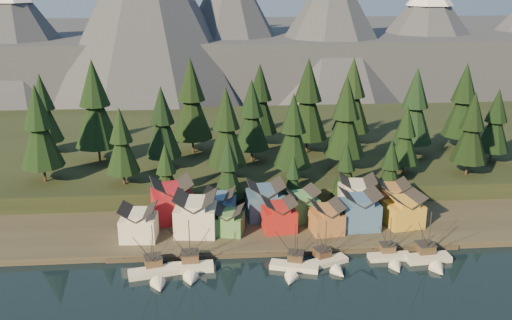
{
  "coord_description": "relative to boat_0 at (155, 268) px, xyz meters",
  "views": [
    {
      "loc": [
        -16.27,
        -99.37,
        60.89
      ],
      "look_at": [
        -5.59,
        30.0,
        17.93
      ],
      "focal_mm": 40.0,
      "sensor_mm": 36.0,
      "label": 1
    }
  ],
  "objects": [
    {
      "name": "tree_hill_5",
      "position": [
        16.52,
        42.38,
        17.95
      ],
      "size": [
        11.18,
        11.18,
        26.05
      ],
      "color": "#332319",
      "rests_on": "hillside"
    },
    {
      "name": "house_back_1",
      "position": [
        14.07,
        24.08,
        3.54
      ],
      "size": [
        8.51,
        8.58,
        8.26
      ],
      "rotation": [
        0.0,
        0.0,
        -0.17
      ],
      "color": "#3B5D8D",
      "rests_on": "shore_strip"
    },
    {
      "name": "tree_hill_1",
      "position": [
        -21.48,
        60.38,
        20.76
      ],
      "size": [
        13.39,
        13.39,
        31.18
      ],
      "color": "#332319",
      "rests_on": "hillside"
    },
    {
      "name": "house_back_2",
      "position": [
        25.56,
        25.41,
        4.24
      ],
      "size": [
        9.55,
        8.86,
        9.59
      ],
      "rotation": [
        0.0,
        0.0,
        0.07
      ],
      "color": "#325377",
      "rests_on": "shore_strip"
    },
    {
      "name": "tree_hill_13",
      "position": [
        84.52,
        40.38,
        16.83
      ],
      "size": [
        10.3,
        10.3,
        24.0
      ],
      "color": "#332319",
      "rests_on": "hillside"
    },
    {
      "name": "hillside",
      "position": [
        28.52,
        82.38,
        0.71
      ],
      "size": [
        420.0,
        100.0,
        6.0
      ],
      "primitive_type": "cube",
      "color": "black",
      "rests_on": "ground"
    },
    {
      "name": "house_back_3",
      "position": [
        34.42,
        23.76,
        3.47
      ],
      "size": [
        9.27,
        8.59,
        8.12
      ],
      "rotation": [
        0.0,
        0.0,
        0.21
      ],
      "color": "#49874E",
      "rests_on": "shore_strip"
    },
    {
      "name": "tree_hill_10",
      "position": [
        58.52,
        72.38,
        19.58
      ],
      "size": [
        12.47,
        12.47,
        29.04
      ],
      "color": "#332319",
      "rests_on": "hillside"
    },
    {
      "name": "tree_hill_17",
      "position": [
        96.52,
        50.38,
        16.12
      ],
      "size": [
        9.75,
        9.75,
        22.71
      ],
      "color": "#332319",
      "rests_on": "hillside"
    },
    {
      "name": "tree_hill_0",
      "position": [
        -33.48,
        44.38,
        18.55
      ],
      "size": [
        11.66,
        11.66,
        27.16
      ],
      "color": "#332319",
      "rests_on": "hillside"
    },
    {
      "name": "house_back_5",
      "position": [
        58.37,
        26.02,
        3.69
      ],
      "size": [
        8.13,
        8.22,
        8.55
      ],
      "rotation": [
        0.0,
        0.0,
        -0.07
      ],
      "color": "olive",
      "rests_on": "shore_strip"
    },
    {
      "name": "tree_shore_2",
      "position": [
        33.52,
        32.38,
        6.94
      ],
      "size": [
        6.08,
        6.08,
        14.17
      ],
      "color": "#332319",
      "rests_on": "shore_strip"
    },
    {
      "name": "house_front_6",
      "position": [
        58.86,
        17.96,
        3.56
      ],
      "size": [
        9.45,
        9.08,
        8.29
      ],
      "rotation": [
        0.0,
        0.0,
        0.16
      ],
      "color": "gold",
      "rests_on": "shore_strip"
    },
    {
      "name": "tree_hill_11",
      "position": [
        66.52,
        42.38,
        14.69
      ],
      "size": [
        8.63,
        8.63,
        20.1
      ],
      "color": "#332319",
      "rests_on": "hillside"
    },
    {
      "name": "house_back_0",
      "position": [
        2.23,
        26.06,
        4.76
      ],
      "size": [
        11.44,
        11.15,
        10.57
      ],
      "rotation": [
        0.0,
        0.0,
        0.21
      ],
      "color": "maroon",
      "rests_on": "shore_strip"
    },
    {
      "name": "house_front_0",
      "position": [
        -5.0,
        15.79,
        3.48
      ],
      "size": [
        8.62,
        8.21,
        8.14
      ],
      "rotation": [
        0.0,
        0.0,
        -0.07
      ],
      "color": "silver",
      "rests_on": "shore_strip"
    },
    {
      "name": "mountain_ridge",
      "position": [
        24.32,
        205.97,
        23.76
      ],
      "size": [
        560.0,
        190.0,
        90.0
      ],
      "color": "#474E5C",
      "rests_on": "ground"
    },
    {
      "name": "boat_4",
      "position": [
        37.15,
        1.68,
        -0.22
      ],
      "size": [
        10.33,
        10.76,
        11.13
      ],
      "rotation": [
        0.0,
        0.0,
        0.36
      ],
      "color": "beige",
      "rests_on": "ground"
    },
    {
      "name": "tree_shore_1",
      "position": [
        16.52,
        32.38,
        9.88
      ],
      "size": [
        8.39,
        8.39,
        19.54
      ],
      "color": "#332319",
      "rests_on": "shore_strip"
    },
    {
      "name": "tree_shore_0",
      "position": [
        0.52,
        32.38,
        9.2
      ],
      "size": [
        7.85,
        7.85,
        18.29
      ],
      "color": "#332319",
      "rests_on": "shore_strip"
    },
    {
      "name": "tree_hill_14",
      "position": [
        92.52,
        64.38,
        19.07
      ],
      "size": [
        12.06,
        12.06,
        28.09
      ],
      "color": "#332319",
      "rests_on": "hillside"
    },
    {
      "name": "shore_strip",
      "position": [
        28.52,
        32.38,
        -1.54
      ],
      "size": [
        400.0,
        50.0,
        1.5
      ],
      "primitive_type": "cube",
      "color": "#322D24",
      "rests_on": "ground"
    },
    {
      "name": "boat_1",
      "position": [
        7.22,
        1.39,
        0.26
      ],
      "size": [
        10.14,
        10.98,
        12.84
      ],
      "rotation": [
        0.0,
        0.0,
        0.04
      ],
      "color": "silver",
      "rests_on": "ground"
    },
    {
      "name": "house_front_4",
      "position": [
        39.31,
        15.96,
        3.08
      ],
      "size": [
        8.07,
        8.57,
        7.37
      ],
      "rotation": [
        0.0,
        0.0,
        0.12
      ],
      "color": "#945F34",
      "rests_on": "shore_strip"
    },
    {
      "name": "tree_hill_7",
      "position": [
        34.52,
        40.38,
        17.06
      ],
      "size": [
        10.49,
        10.49,
        24.44
      ],
      "color": "#332319",
      "rests_on": "hillside"
    },
    {
      "name": "tree_shore_3",
      "position": [
        47.52,
        32.38,
        8.72
      ],
      "size": [
        7.48,
        7.48,
        17.41
      ],
      "color": "#332319",
      "rests_on": "shore_strip"
    },
    {
      "name": "house_front_3",
      "position": [
        28.12,
        17.91,
        3.31
      ],
      "size": [
        8.4,
        8.08,
        7.82
      ],
      "rotation": [
        0.0,
        0.0,
        0.11
      ],
      "color": "maroon",
      "rests_on": "shore_strip"
    },
    {
      "name": "boat_3",
      "position": [
        29.11,
        0.02,
        -0.22
      ],
      "size": [
        11.18,
        11.65,
        11.43
      ],
      "rotation": [
        0.0,
        0.0,
        -0.29
      ],
      "color": "silver",
      "rests_on": "ground"
    },
    {
      "name": "tree_hill_2",
      "position": [
        -11.48,
        40.38,
        15.42
      ],
      "size": [
        9.2,
        9.2,
        21.43
      ],
      "color": "#332319",
      "rests_on": "hillside"
    },
    {
      "name": "house_back_4",
      "position": [
        49.15,
        26.26,
        4.36
      ],
      "size": [
        10.06,
        9.75,
        9.81
      ],
      "rotation": [
        0.0,
        0.0,
        -0.13
      ],
      "color": "beige",
      "rests_on": "shore_strip"
    },
    {
      "name": "tree_hill_15",
      "position": [
        28.52,
        74.38,
        18.59
      ],
      "size": [
        11.68,
        11.68,
        27.22
      ],
      "color": "#332319",
      "rests_on": "hillside"
    },
    {
      "name": "tree_hill_3",
      "position": [
        -1.48,
        52.38,
        17.15
      ],
      "size": [
        10.55,
        10.55,
        24.59
      ],
      "color": "#332319",
      "rests_on": "hillside"
    },
    {
      "name": "house_front_5",
      "position": [
        47.67,
        17.63,
        4.18
      ],
      "size": [
        9.27,
        8.48,
        9.47
      ],
      "rotation": [
        0.0,
        0.0,
        0.03
      ],
      "color": "#385A86",
      "rests_on": "shore_strip"
    },
    {
      "name": "tree_hill_8",
      "position": [
        42.52,
        64.38,
        20.2
      ],
      "size": [
        12.95,
        12.95,
        30.17
      ],
      "color": "#332319",
      "rests_on": "hillside"
    },
    {
      "name": "boat_5",
      "position": [
        51.27,
        2.77,
        -0.26
      ],
      "size": [
        9.68,
        10.51,
        10.88
      ],
      "rotation": [
        0.0,
        0.0,
        0.03
      ],
      "color": "beige",
      "rests_on": "ground"
    },
    {
      "name": "tree_hill_9",
      "position": [
        50.52,
        47.38,
        18.76
      ],
      "size": [
        11.82,
        11.82,
        27.53
      ],
      "color": "#332319",
      "rests_on": "hillside"
    },
    {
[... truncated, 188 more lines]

